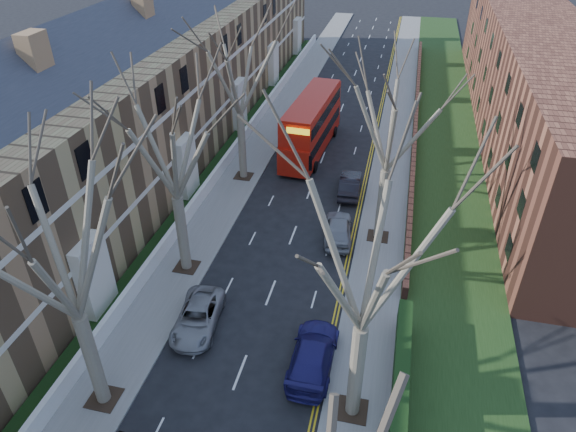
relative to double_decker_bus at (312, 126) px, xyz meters
The scene contains 16 objects.
pavement_left 7.21m from the double_decker_bus, 133.88° to the left, with size 3.00×102.00×0.12m, color slate.
pavement_right 9.08m from the double_decker_bus, 34.08° to the left, with size 3.00×102.00×0.12m, color slate.
terrace_left 13.14m from the double_decker_bus, 166.02° to the right, with size 9.70×78.00×13.60m.
flats_right 20.91m from the double_decker_bus, 25.46° to the left, with size 13.97×54.00×10.00m.
front_wall_left 7.30m from the double_decker_bus, 154.22° to the right, with size 0.30×78.00×1.00m.
grass_verge_right 12.95m from the double_decker_bus, 22.68° to the left, with size 6.00×102.00×0.06m.
tree_left_mid 29.32m from the double_decker_bus, 98.97° to the right, with size 10.50×10.50×14.71m.
tree_left_far 19.84m from the double_decker_bus, 103.77° to the right, with size 10.15×10.15×14.22m.
tree_left_dist 10.40m from the double_decker_bus, 126.07° to the right, with size 10.50×10.50×14.71m.
tree_right_mid 27.94m from the double_decker_bus, 75.04° to the right, with size 10.50×10.50×14.71m.
tree_right_far 15.55m from the double_decker_bus, 60.02° to the right, with size 10.15×10.15×14.22m.
double_decker_bus is the anchor object (origin of this frame).
car_left_far 22.72m from the double_decker_bus, 94.76° to the right, with size 2.17×4.70×1.31m, color gray.
car_right_near 24.33m from the double_decker_bus, 78.84° to the right, with size 2.12×5.22×1.51m, color navy.
car_right_mid 13.53m from the double_decker_bus, 71.27° to the right, with size 1.82×4.52×1.54m, color gray.
car_right_far 8.01m from the double_decker_bus, 56.70° to the right, with size 1.56×4.48×1.48m, color black.
Camera 1 is at (6.17, -6.97, 20.50)m, focal length 32.00 mm.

